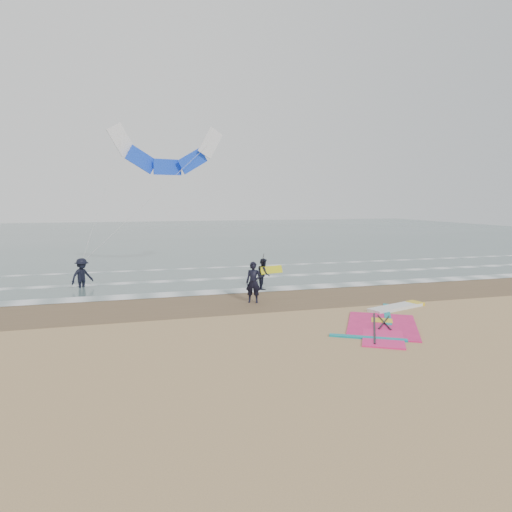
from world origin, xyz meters
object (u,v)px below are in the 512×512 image
object	(u,v)px
windsurf_rig	(388,320)
person_standing	(253,282)
surf_kite	(167,154)
person_walking	(264,274)
person_wading	(82,270)

from	to	relation	value
windsurf_rig	person_standing	distance (m)	6.18
windsurf_rig	surf_kite	bearing A→B (deg)	117.06
windsurf_rig	surf_kite	distance (m)	17.20
person_walking	person_wading	size ratio (longest dim) A/B	0.84
windsurf_rig	person_standing	size ratio (longest dim) A/B	3.22
person_walking	person_standing	bearing A→B (deg)	166.26
windsurf_rig	surf_kite	size ratio (longest dim) A/B	0.72
person_walking	surf_kite	world-z (taller)	surf_kite
person_wading	windsurf_rig	bearing A→B (deg)	-78.44
person_walking	surf_kite	bearing A→B (deg)	44.80
windsurf_rig	person_wading	size ratio (longest dim) A/B	3.12
person_walking	surf_kite	distance (m)	10.20
surf_kite	person_walking	bearing A→B (deg)	-56.68
person_standing	surf_kite	world-z (taller)	surf_kite
person_wading	surf_kite	xyz separation A→B (m)	(4.90, 3.46, 6.47)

